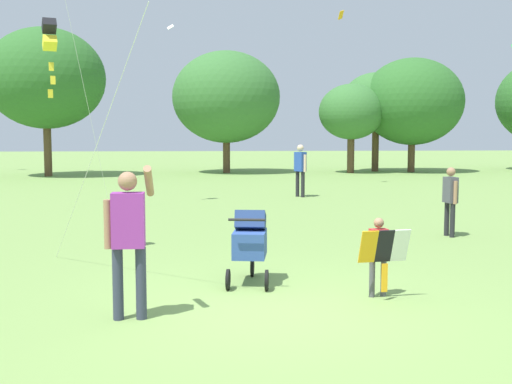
% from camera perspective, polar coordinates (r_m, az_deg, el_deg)
% --- Properties ---
extents(ground_plane, '(120.00, 120.00, 0.00)m').
position_cam_1_polar(ground_plane, '(7.55, 1.62, -10.75)').
color(ground_plane, '#75994C').
extents(treeline_distant, '(40.80, 7.67, 6.89)m').
position_cam_1_polar(treeline_distant, '(31.99, 1.91, 8.58)').
color(treeline_distant, brown).
rests_on(treeline_distant, ground).
extents(child_with_butterfly_kite, '(0.66, 0.39, 1.02)m').
position_cam_1_polar(child_with_butterfly_kite, '(8.18, 11.10, -5.16)').
color(child_with_butterfly_kite, '#4C4C51').
rests_on(child_with_butterfly_kite, ground).
extents(person_adult_flyer, '(0.54, 0.51, 1.75)m').
position_cam_1_polar(person_adult_flyer, '(7.18, -11.45, -3.47)').
color(person_adult_flyer, '#33384C').
rests_on(person_adult_flyer, ground).
extents(stroller, '(0.62, 1.11, 1.03)m').
position_cam_1_polar(stroller, '(8.78, -0.55, -4.37)').
color(stroller, black).
rests_on(stroller, ground).
extents(kite_adult_black, '(2.10, 3.67, 3.95)m').
position_cam_1_polar(kite_adult_black, '(11.06, -18.09, 13.10)').
color(kite_adult_black, black).
rests_on(kite_adult_black, ground).
extents(person_red_shirt, '(0.23, 0.44, 1.40)m').
position_cam_1_polar(person_red_shirt, '(13.21, 17.15, -0.33)').
color(person_red_shirt, '#232328').
rests_on(person_red_shirt, ground).
extents(person_sitting_far, '(0.39, 0.47, 1.68)m').
position_cam_1_polar(person_sitting_far, '(20.32, 4.02, 2.35)').
color(person_sitting_far, '#232328').
rests_on(person_sitting_far, ground).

